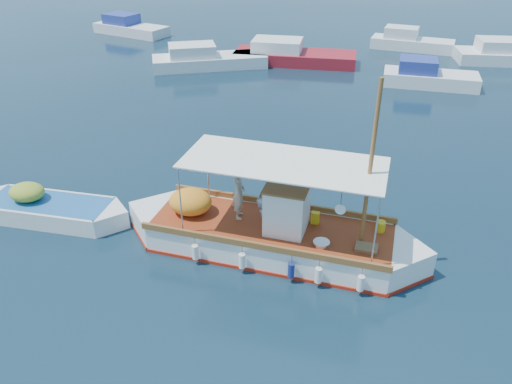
# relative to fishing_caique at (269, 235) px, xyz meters

# --- Properties ---
(ground) EXTENTS (160.00, 160.00, 0.00)m
(ground) POSITION_rel_fishing_caique_xyz_m (0.43, 0.72, -0.53)
(ground) COLOR black
(ground) RESTS_ON ground
(fishing_caique) EXTENTS (9.90, 3.44, 6.06)m
(fishing_caique) POSITION_rel_fishing_caique_xyz_m (0.00, 0.00, 0.00)
(fishing_caique) COLOR white
(fishing_caique) RESTS_ON ground
(dinghy) EXTENTS (5.97, 1.77, 1.46)m
(dinghy) POSITION_rel_fishing_caique_xyz_m (-7.89, 0.31, -0.23)
(dinghy) COLOR white
(dinghy) RESTS_ON ground
(bg_boat_nw) EXTENTS (7.90, 5.15, 1.80)m
(bg_boat_nw) POSITION_rel_fishing_caique_xyz_m (-7.73, 19.48, -0.04)
(bg_boat_nw) COLOR silver
(bg_boat_nw) RESTS_ON ground
(bg_boat_n) EXTENTS (8.36, 2.89, 1.80)m
(bg_boat_n) POSITION_rel_fishing_caique_xyz_m (-2.25, 21.72, -0.04)
(bg_boat_n) COLOR maroon
(bg_boat_n) RESTS_ON ground
(bg_boat_ne) EXTENTS (5.67, 2.54, 1.80)m
(bg_boat_ne) POSITION_rel_fishing_caique_xyz_m (6.57, 18.39, -0.04)
(bg_boat_ne) COLOR silver
(bg_boat_ne) RESTS_ON ground
(bg_boat_far_w) EXTENTS (7.01, 4.31, 1.80)m
(bg_boat_far_w) POSITION_rel_fishing_caique_xyz_m (-17.01, 28.03, -0.04)
(bg_boat_far_w) COLOR silver
(bg_boat_far_w) RESTS_ON ground
(bg_boat_far_n) EXTENTS (6.29, 3.07, 1.80)m
(bg_boat_far_n) POSITION_rel_fishing_caique_xyz_m (6.10, 27.34, -0.04)
(bg_boat_far_n) COLOR silver
(bg_boat_far_n) RESTS_ON ground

